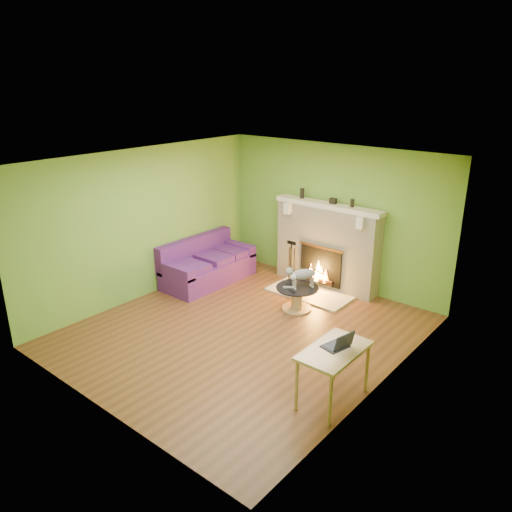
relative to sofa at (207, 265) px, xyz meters
The scene contains 22 objects.
floor 2.17m from the sofa, 29.78° to the right, with size 5.00×5.00×0.00m, color #553118.
ceiling 3.13m from the sofa, 29.78° to the right, with size 5.00×5.00×0.00m, color white.
wall_back 2.55m from the sofa, 37.68° to the left, with size 5.00×5.00×0.00m, color #629631.
wall_front 4.14m from the sofa, 62.44° to the right, with size 5.00×5.00×0.00m, color #629631.
wall_left 1.50m from the sofa, 110.15° to the right, with size 5.00×5.00×0.00m, color #629631.
wall_right 4.36m from the sofa, 14.51° to the right, with size 5.00×5.00×0.00m, color #629631.
window_frame 4.71m from the sofa, 25.60° to the right, with size 1.20×1.20×0.00m, color silver.
window_pane 4.70m from the sofa, 25.64° to the right, with size 1.06×1.06×0.00m, color white.
fireplace 2.29m from the sofa, 33.93° to the left, with size 2.10×0.46×1.58m.
hearth 2.02m from the sofa, 21.59° to the left, with size 1.50×0.75×0.03m, color beige.
mantel 2.54m from the sofa, 33.50° to the left, with size 2.10×0.28×0.08m, color beige.
sofa is the anchor object (origin of this frame).
coffee_table 2.04m from the sofa, ahead, with size 0.71×0.71×0.40m.
desk 4.18m from the sofa, 23.97° to the right, with size 0.55×0.94×0.70m.
cat 2.14m from the sofa, ahead, with size 0.23×0.62×0.39m, color slate, non-canonical shape.
remote_silver 1.94m from the sofa, ahead, with size 0.17×0.04×0.02m, color gray.
remote_black 2.06m from the sofa, ahead, with size 0.16×0.04×0.02m, color black.
laptop 4.16m from the sofa, 23.45° to the right, with size 0.26×0.30×0.22m, color black, non-canonical shape.
fire_tools 1.60m from the sofa, 33.63° to the left, with size 0.22×0.22×0.82m, color black, non-canonical shape.
mantel_vase_left 2.25m from the sofa, 44.70° to the left, with size 0.08×0.08×0.18m, color black.
mantel_vase_right 2.95m from the sofa, 28.60° to the left, with size 0.07×0.07×0.14m, color black.
mantel_box 2.66m from the sofa, 33.10° to the left, with size 0.12×0.08×0.10m, color black.
Camera 1 is at (4.49, -5.14, 3.70)m, focal length 35.00 mm.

